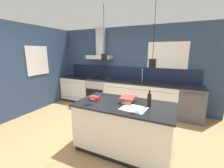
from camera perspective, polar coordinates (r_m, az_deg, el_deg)
ground_plane at (r=3.66m, az=-6.24°, el=-17.79°), size 16.00×16.00×0.00m
wall_back at (r=5.01m, az=4.99°, el=6.86°), size 5.60×2.43×2.60m
wall_left at (r=5.35m, az=-25.27°, el=5.54°), size 0.08×3.80×2.60m
counter_run_left at (r=5.77m, az=-12.91°, el=-1.70°), size 1.12×0.64×0.91m
counter_run_sink at (r=4.72m, az=10.61°, el=-4.76°), size 2.20×0.64×1.30m
oven_range at (r=5.25m, az=-5.00°, el=-2.87°), size 0.73×0.66×0.91m
dishwasher at (r=4.59m, az=27.96°, el=-6.61°), size 0.63×0.65×0.91m
kitchen_island at (r=2.91m, az=4.66°, el=-15.90°), size 1.76×0.95×0.91m
bottle_on_island at (r=2.63m, az=13.97°, el=-5.90°), size 0.07×0.07×0.29m
book_stack at (r=2.80m, az=5.98°, el=-5.78°), size 0.26×0.34×0.10m
red_supply_box at (r=2.92m, az=-6.66°, el=-5.42°), size 0.19×0.13×0.07m
paper_pile at (r=2.52m, az=8.28°, el=-9.22°), size 0.44×0.37×0.01m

